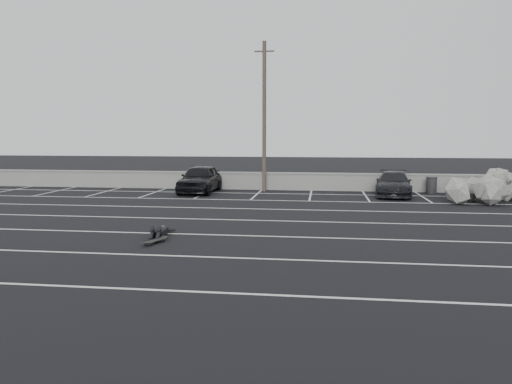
# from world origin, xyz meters

# --- Properties ---
(ground) EXTENTS (120.00, 120.00, 0.00)m
(ground) POSITION_xyz_m (0.00, 0.00, 0.00)
(ground) COLOR black
(ground) RESTS_ON ground
(seawall) EXTENTS (50.00, 0.45, 1.06)m
(seawall) POSITION_xyz_m (0.00, 14.00, 0.55)
(seawall) COLOR gray
(seawall) RESTS_ON ground
(stall_lines) EXTENTS (36.00, 20.05, 0.01)m
(stall_lines) POSITION_xyz_m (-0.08, 4.41, 0.00)
(stall_lines) COLOR silver
(stall_lines) RESTS_ON ground
(car_left) EXTENTS (1.93, 4.72, 1.60)m
(car_left) POSITION_xyz_m (-2.37, 12.00, 0.80)
(car_left) COLOR black
(car_left) RESTS_ON ground
(car_right) EXTENTS (2.41, 4.77, 1.33)m
(car_right) POSITION_xyz_m (8.50, 11.89, 0.66)
(car_right) COLOR black
(car_right) RESTS_ON ground
(utility_pole) EXTENTS (1.16, 0.23, 8.68)m
(utility_pole) POSITION_xyz_m (1.21, 13.20, 4.39)
(utility_pole) COLOR #4C4238
(utility_pole) RESTS_ON ground
(trash_bin) EXTENTS (0.73, 0.73, 0.96)m
(trash_bin) POSITION_xyz_m (10.75, 13.07, 0.49)
(trash_bin) COLOR #28282B
(trash_bin) RESTS_ON ground
(person) EXTENTS (1.45, 2.46, 0.45)m
(person) POSITION_xyz_m (-0.66, -0.25, 0.22)
(person) COLOR black
(person) RESTS_ON ground
(skateboard) EXTENTS (0.52, 0.92, 0.11)m
(skateboard) POSITION_xyz_m (-0.40, -1.57, 0.08)
(skateboard) COLOR black
(skateboard) RESTS_ON ground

